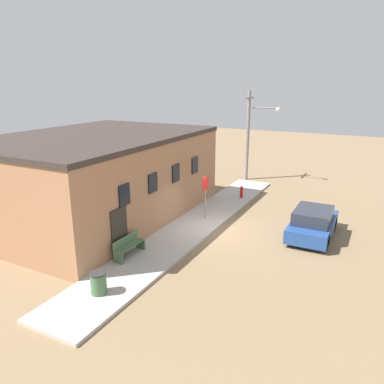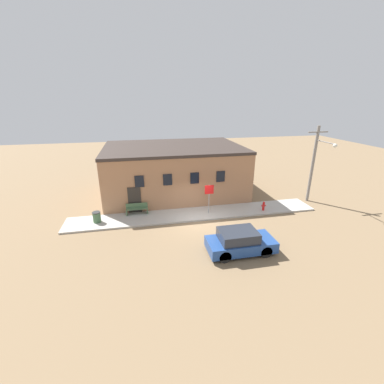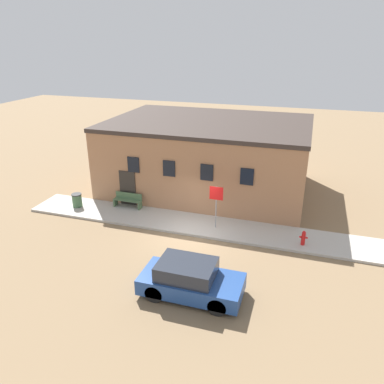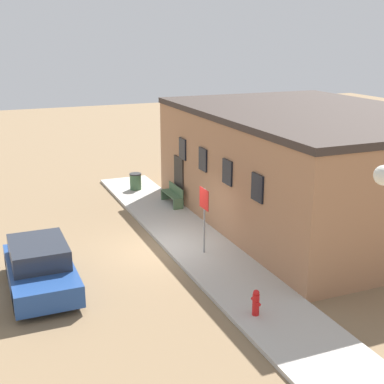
{
  "view_description": "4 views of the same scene",
  "coord_description": "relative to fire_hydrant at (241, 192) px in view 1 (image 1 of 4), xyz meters",
  "views": [
    {
      "loc": [
        -16.03,
        -6.92,
        7.18
      ],
      "look_at": [
        -0.27,
        1.2,
        1.93
      ],
      "focal_mm": 35.0,
      "sensor_mm": 36.0,
      "label": 1
    },
    {
      "loc": [
        -4.01,
        -16.71,
        8.63
      ],
      "look_at": [
        -0.27,
        1.2,
        1.93
      ],
      "focal_mm": 24.0,
      "sensor_mm": 36.0,
      "label": 2
    },
    {
      "loc": [
        5.16,
        -15.86,
        9.36
      ],
      "look_at": [
        -0.27,
        1.2,
        1.93
      ],
      "focal_mm": 35.0,
      "sensor_mm": 36.0,
      "label": 3
    },
    {
      "loc": [
        16.67,
        -5.83,
        7.38
      ],
      "look_at": [
        -0.27,
        1.2,
        1.93
      ],
      "focal_mm": 50.0,
      "sensor_mm": 36.0,
      "label": 4
    }
  ],
  "objects": [
    {
      "name": "trash_bin",
      "position": [
        -12.83,
        0.53,
        0.03
      ],
      "size": [
        0.58,
        0.58,
        0.79
      ],
      "color": "#426642",
      "rests_on": "sidewalk"
    },
    {
      "name": "stop_sign",
      "position": [
        -4.43,
        0.44,
        1.25
      ],
      "size": [
        0.7,
        0.06,
        2.29
      ],
      "color": "gray",
      "rests_on": "sidewalk"
    },
    {
      "name": "brick_building",
      "position": [
        -6.38,
        6.03,
        1.77
      ],
      "size": [
        12.46,
        8.68,
        4.52
      ],
      "color": "#A87551",
      "rests_on": "ground"
    },
    {
      "name": "fire_hydrant",
      "position": [
        0.0,
        0.0,
        0.0
      ],
      "size": [
        0.4,
        0.19,
        0.74
      ],
      "color": "red",
      "rests_on": "sidewalk"
    },
    {
      "name": "utility_pole",
      "position": [
        4.96,
        1.24,
        3.11
      ],
      "size": [
        1.8,
        2.42,
        6.56
      ],
      "color": "gray",
      "rests_on": "ground"
    },
    {
      "name": "bench",
      "position": [
        -9.96,
        1.39,
        0.06
      ],
      "size": [
        1.66,
        0.44,
        0.84
      ],
      "color": "#4C6B47",
      "rests_on": "sidewalk"
    },
    {
      "name": "parked_car",
      "position": [
        -4.05,
        -5.06,
        0.19
      ],
      "size": [
        3.98,
        1.84,
        1.43
      ],
      "color": "black",
      "rests_on": "ground"
    },
    {
      "name": "ground_plane",
      "position": [
        -5.49,
        -0.66,
        -0.5
      ],
      "size": [
        80.0,
        80.0,
        0.0
      ],
      "primitive_type": "plane",
      "color": "#846B4C"
    },
    {
      "name": "sidewalk",
      "position": [
        -5.49,
        0.55,
        -0.43
      ],
      "size": [
        19.4,
        2.41,
        0.13
      ],
      "color": "#BCB7AD",
      "rests_on": "ground"
    }
  ]
}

